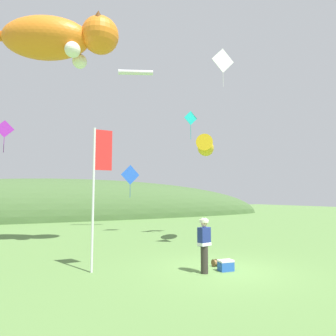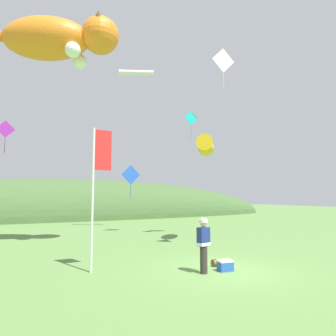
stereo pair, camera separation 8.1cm
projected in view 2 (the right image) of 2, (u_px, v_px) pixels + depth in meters
name	position (u px, v px, depth m)	size (l,w,h in m)	color
ground_plane	(222.00, 270.00, 10.09)	(120.00, 120.00, 0.00)	#5B8442
distant_hill_ridge	(54.00, 219.00, 32.42)	(53.58, 12.91, 8.89)	#426033
festival_attendant	(204.00, 244.00, 9.78)	(0.46, 0.34, 1.77)	#332D28
kite_spool	(214.00, 263.00, 10.66)	(0.14, 0.25, 0.25)	olive
picnic_cooler	(225.00, 265.00, 10.04)	(0.53, 0.39, 0.36)	blue
festival_banner_pole	(97.00, 176.00, 10.19)	(0.66, 0.08, 4.84)	silver
kite_giant_cat	(58.00, 39.00, 15.30)	(7.58, 4.40, 2.49)	orange
kite_fish_windsock	(206.00, 147.00, 16.58)	(2.62, 3.09, 0.99)	gold
kite_tube_streamer	(136.00, 73.00, 22.73)	(2.55, 1.43, 0.44)	white
kite_diamond_white	(223.00, 61.00, 18.31)	(1.52, 0.21, 2.43)	white
kite_diamond_violet	(5.00, 129.00, 17.84)	(1.05, 0.04, 1.95)	purple
kite_diamond_blue	(131.00, 175.00, 21.01)	(1.39, 0.08, 2.29)	blue
kite_diamond_teal	(191.00, 118.00, 18.89)	(0.91, 0.08, 1.81)	#19BFBF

